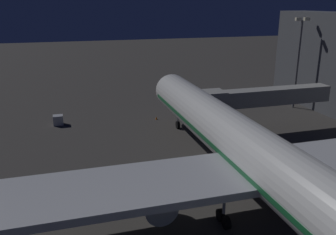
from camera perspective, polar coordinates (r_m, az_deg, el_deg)
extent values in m
plane|color=#383533|center=(47.23, 6.71, -7.02)|extent=(320.00, 320.00, 0.00)
cylinder|color=silver|center=(37.08, 12.83, -5.09)|extent=(5.45, 53.79, 5.45)
sphere|color=silver|center=(60.76, 0.59, 4.32)|extent=(5.34, 5.34, 5.34)
cube|color=#196033|center=(37.24, 12.79, -5.67)|extent=(5.51, 51.63, 0.50)
cube|color=black|center=(59.02, 1.06, 4.87)|extent=(3.00, 1.40, 0.90)
cube|color=#B7BABF|center=(35.60, 14.56, -7.90)|extent=(59.50, 8.05, 0.70)
cylinder|color=black|center=(44.48, 23.54, -6.36)|extent=(2.53, 0.15, 2.53)
cylinder|color=#B7BABF|center=(33.76, -1.99, -12.60)|extent=(2.97, 4.71, 2.97)
cylinder|color=black|center=(35.76, -2.95, -10.76)|extent=(2.53, 0.15, 2.53)
cylinder|color=#B7BABF|center=(58.40, 1.58, 0.45)|extent=(0.28, 0.28, 2.26)
cylinder|color=black|center=(58.94, 1.57, -1.15)|extent=(0.45, 1.20, 1.20)
cylinder|color=#B7BABF|center=(38.10, 20.61, -10.61)|extent=(0.28, 0.28, 2.26)
cylinder|color=black|center=(39.36, 19.77, -12.43)|extent=(0.45, 1.20, 1.20)
cylinder|color=black|center=(38.48, 20.91, -13.30)|extent=(0.45, 1.20, 1.20)
cylinder|color=#B7BABF|center=(34.08, 8.87, -13.12)|extent=(0.28, 0.28, 2.26)
cylinder|color=black|center=(35.48, 8.28, -15.01)|extent=(0.45, 1.20, 1.20)
cylinder|color=black|center=(34.51, 9.20, -16.10)|extent=(0.45, 1.20, 1.20)
cube|color=#9E9E99|center=(59.23, 16.06, 3.27)|extent=(19.76, 2.60, 2.50)
cube|color=#9E9E99|center=(54.67, 7.23, 2.65)|extent=(3.20, 3.40, 3.00)
cube|color=black|center=(54.14, 5.87, 2.55)|extent=(0.70, 3.20, 2.70)
cylinder|color=#B7BABF|center=(56.04, 8.04, -0.65)|extent=(0.56, 0.56, 4.33)
cylinder|color=black|center=(56.89, 8.51, -2.38)|extent=(0.25, 0.60, 0.60)
cylinder|color=black|center=(56.42, 7.40, -2.51)|extent=(0.25, 0.60, 0.60)
cylinder|color=#59595E|center=(73.26, 19.78, 7.75)|extent=(0.40, 0.40, 16.53)
cube|color=#F9EFC6|center=(72.96, 21.09, 14.33)|extent=(1.10, 0.50, 0.60)
cube|color=#F9EFC6|center=(71.90, 19.90, 14.42)|extent=(1.10, 0.50, 0.60)
cube|color=#B7BABF|center=(63.33, -16.97, -0.39)|extent=(1.61, 1.50, 1.63)
cone|color=orange|center=(64.66, 1.93, 0.27)|extent=(0.36, 0.36, 0.55)
cone|color=orange|center=(63.47, -1.85, -0.07)|extent=(0.36, 0.36, 0.55)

